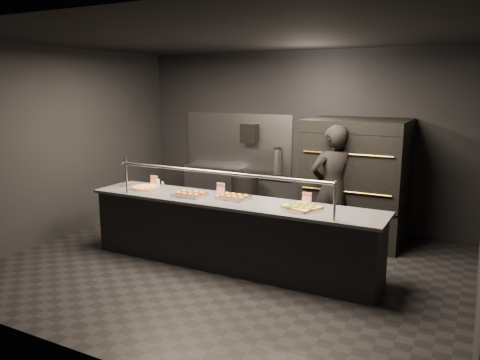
{
  "coord_description": "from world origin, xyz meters",
  "views": [
    {
      "loc": [
        2.9,
        -5.28,
        2.41
      ],
      "look_at": [
        0.04,
        0.2,
        1.16
      ],
      "focal_mm": 35.0,
      "sensor_mm": 36.0,
      "label": 1
    }
  ],
  "objects_px": {
    "slider_tray_a": "(190,194)",
    "service_counter": "(230,233)",
    "pizza_oven": "(356,180)",
    "trash_bin": "(245,198)",
    "worker": "(332,189)",
    "prep_shelf": "(215,189)",
    "square_pizza": "(302,207)",
    "slider_tray_b": "(234,197)",
    "towel_dispenser": "(250,133)",
    "beer_tap": "(126,177)",
    "round_pizza": "(145,187)",
    "fire_extinguisher": "(277,162)"
  },
  "relations": [
    {
      "from": "slider_tray_a",
      "to": "service_counter",
      "type": "bearing_deg",
      "value": 5.18
    },
    {
      "from": "pizza_oven",
      "to": "service_counter",
      "type": "bearing_deg",
      "value": -122.27
    },
    {
      "from": "pizza_oven",
      "to": "trash_bin",
      "type": "distance_m",
      "value": 2.11
    },
    {
      "from": "trash_bin",
      "to": "pizza_oven",
      "type": "bearing_deg",
      "value": -4.56
    },
    {
      "from": "worker",
      "to": "trash_bin",
      "type": "bearing_deg",
      "value": -63.18
    },
    {
      "from": "pizza_oven",
      "to": "prep_shelf",
      "type": "xyz_separation_m",
      "value": [
        -2.8,
        0.42,
        -0.52
      ]
    },
    {
      "from": "square_pizza",
      "to": "slider_tray_a",
      "type": "bearing_deg",
      "value": -177.54
    },
    {
      "from": "trash_bin",
      "to": "slider_tray_b",
      "type": "bearing_deg",
      "value": -67.04
    },
    {
      "from": "towel_dispenser",
      "to": "trash_bin",
      "type": "distance_m",
      "value": 1.19
    },
    {
      "from": "pizza_oven",
      "to": "prep_shelf",
      "type": "relative_size",
      "value": 1.59
    },
    {
      "from": "beer_tap",
      "to": "slider_tray_b",
      "type": "relative_size",
      "value": 1.07
    },
    {
      "from": "prep_shelf",
      "to": "worker",
      "type": "bearing_deg",
      "value": -22.32
    },
    {
      "from": "slider_tray_b",
      "to": "square_pizza",
      "type": "bearing_deg",
      "value": -3.63
    },
    {
      "from": "round_pizza",
      "to": "trash_bin",
      "type": "distance_m",
      "value": 2.18
    },
    {
      "from": "prep_shelf",
      "to": "slider_tray_b",
      "type": "distance_m",
      "value": 2.81
    },
    {
      "from": "slider_tray_a",
      "to": "worker",
      "type": "height_order",
      "value": "worker"
    },
    {
      "from": "towel_dispenser",
      "to": "beer_tap",
      "type": "height_order",
      "value": "towel_dispenser"
    },
    {
      "from": "beer_tap",
      "to": "pizza_oven",
      "type": "bearing_deg",
      "value": 31.85
    },
    {
      "from": "prep_shelf",
      "to": "towel_dispenser",
      "type": "xyz_separation_m",
      "value": [
        0.7,
        0.07,
        1.1
      ]
    },
    {
      "from": "towel_dispenser",
      "to": "worker",
      "type": "relative_size",
      "value": 0.19
    },
    {
      "from": "pizza_oven",
      "to": "prep_shelf",
      "type": "height_order",
      "value": "pizza_oven"
    },
    {
      "from": "slider_tray_b",
      "to": "worker",
      "type": "bearing_deg",
      "value": 49.22
    },
    {
      "from": "service_counter",
      "to": "round_pizza",
      "type": "distance_m",
      "value": 1.53
    },
    {
      "from": "towel_dispenser",
      "to": "round_pizza",
      "type": "height_order",
      "value": "towel_dispenser"
    },
    {
      "from": "pizza_oven",
      "to": "slider_tray_a",
      "type": "height_order",
      "value": "pizza_oven"
    },
    {
      "from": "fire_extinguisher",
      "to": "slider_tray_b",
      "type": "distance_m",
      "value": 2.35
    },
    {
      "from": "towel_dispenser",
      "to": "square_pizza",
      "type": "distance_m",
      "value": 3.11
    },
    {
      "from": "service_counter",
      "to": "towel_dispenser",
      "type": "bearing_deg",
      "value": 110.63
    },
    {
      "from": "fire_extinguisher",
      "to": "towel_dispenser",
      "type": "bearing_deg",
      "value": -178.96
    },
    {
      "from": "slider_tray_b",
      "to": "prep_shelf",
      "type": "bearing_deg",
      "value": 125.75
    },
    {
      "from": "square_pizza",
      "to": "trash_bin",
      "type": "xyz_separation_m",
      "value": [
        -1.83,
        2.05,
        -0.53
      ]
    },
    {
      "from": "square_pizza",
      "to": "trash_bin",
      "type": "height_order",
      "value": "square_pizza"
    },
    {
      "from": "worker",
      "to": "prep_shelf",
      "type": "bearing_deg",
      "value": -61.63
    },
    {
      "from": "slider_tray_a",
      "to": "worker",
      "type": "bearing_deg",
      "value": 38.69
    },
    {
      "from": "trash_bin",
      "to": "service_counter",
      "type": "bearing_deg",
      "value": -68.17
    },
    {
      "from": "slider_tray_b",
      "to": "square_pizza",
      "type": "height_order",
      "value": "slider_tray_b"
    },
    {
      "from": "fire_extinguisher",
      "to": "square_pizza",
      "type": "xyz_separation_m",
      "value": [
        1.35,
        -2.39,
        -0.12
      ]
    },
    {
      "from": "prep_shelf",
      "to": "round_pizza",
      "type": "xyz_separation_m",
      "value": [
        0.15,
        -2.28,
        0.49
      ]
    },
    {
      "from": "prep_shelf",
      "to": "fire_extinguisher",
      "type": "distance_m",
      "value": 1.39
    },
    {
      "from": "pizza_oven",
      "to": "towel_dispenser",
      "type": "xyz_separation_m",
      "value": [
        -2.1,
        0.49,
        0.58
      ]
    },
    {
      "from": "towel_dispenser",
      "to": "worker",
      "type": "bearing_deg",
      "value": -30.82
    },
    {
      "from": "pizza_oven",
      "to": "worker",
      "type": "xyz_separation_m",
      "value": [
        -0.18,
        -0.66,
        -0.03
      ]
    },
    {
      "from": "round_pizza",
      "to": "slider_tray_a",
      "type": "relative_size",
      "value": 1.02
    },
    {
      "from": "worker",
      "to": "slider_tray_a",
      "type": "bearing_deg",
      "value": -0.62
    },
    {
      "from": "fire_extinguisher",
      "to": "trash_bin",
      "type": "xyz_separation_m",
      "value": [
        -0.48,
        -0.34,
        -0.65
      ]
    },
    {
      "from": "pizza_oven",
      "to": "square_pizza",
      "type": "xyz_separation_m",
      "value": [
        -0.2,
        -1.89,
        -0.03
      ]
    },
    {
      "from": "service_counter",
      "to": "pizza_oven",
      "type": "height_order",
      "value": "pizza_oven"
    },
    {
      "from": "prep_shelf",
      "to": "beer_tap",
      "type": "relative_size",
      "value": 2.33
    },
    {
      "from": "slider_tray_b",
      "to": "fire_extinguisher",
      "type": "bearing_deg",
      "value": 98.92
    },
    {
      "from": "beer_tap",
      "to": "round_pizza",
      "type": "relative_size",
      "value": 1.13
    }
  ]
}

